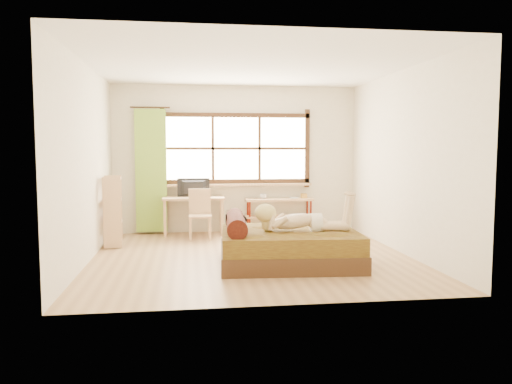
{
  "coord_description": "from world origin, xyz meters",
  "views": [
    {
      "loc": [
        -0.89,
        -6.99,
        1.55
      ],
      "look_at": [
        0.09,
        0.2,
        0.92
      ],
      "focal_mm": 35.0,
      "sensor_mm": 36.0,
      "label": 1
    }
  ],
  "objects": [
    {
      "name": "chair",
      "position": [
        -0.7,
        1.58,
        0.48
      ],
      "size": [
        0.39,
        0.39,
        0.86
      ],
      "rotation": [
        0.0,
        0.0,
        -0.01
      ],
      "color": "tan",
      "rests_on": "floor"
    },
    {
      "name": "desk",
      "position": [
        -0.8,
        1.95,
        0.59
      ],
      "size": [
        1.1,
        0.51,
        0.68
      ],
      "rotation": [
        0.0,
        0.0,
        -0.01
      ],
      "color": "tan",
      "rests_on": "floor"
    },
    {
      "name": "curtain",
      "position": [
        -1.55,
        2.13,
        1.15
      ],
      "size": [
        0.55,
        0.1,
        2.2
      ],
      "primitive_type": "cube",
      "color": "olive",
      "rests_on": "wall_back"
    },
    {
      "name": "woman",
      "position": [
        0.59,
        -0.56,
        0.73
      ],
      "size": [
        1.3,
        0.45,
        0.55
      ],
      "primitive_type": null,
      "rotation": [
        0.0,
        0.0,
        -0.07
      ],
      "color": "#D2B187",
      "rests_on": "bed"
    },
    {
      "name": "kitten",
      "position": [
        -0.28,
        -0.41,
        0.57
      ],
      "size": [
        0.28,
        0.13,
        0.22
      ],
      "primitive_type": null,
      "rotation": [
        0.0,
        0.0,
        -0.07
      ],
      "color": "black",
      "rests_on": "bed"
    },
    {
      "name": "ceiling",
      "position": [
        0.0,
        0.0,
        2.7
      ],
      "size": [
        4.5,
        4.5,
        0.0
      ],
      "primitive_type": "plane",
      "rotation": [
        3.14,
        0.0,
        0.0
      ],
      "color": "white",
      "rests_on": "wall_back"
    },
    {
      "name": "bookshelf",
      "position": [
        -2.08,
        1.08,
        0.56
      ],
      "size": [
        0.32,
        0.5,
        1.11
      ],
      "rotation": [
        0.0,
        0.0,
        0.1
      ],
      "color": "tan",
      "rests_on": "floor"
    },
    {
      "name": "book",
      "position": [
        0.98,
        2.07,
        0.63
      ],
      "size": [
        0.15,
        0.21,
        0.02
      ],
      "primitive_type": "imported",
      "rotation": [
        0.0,
        0.0,
        0.03
      ],
      "color": "gray",
      "rests_on": "pipe_shelf"
    },
    {
      "name": "wall_back",
      "position": [
        0.0,
        2.25,
        1.35
      ],
      "size": [
        4.5,
        0.0,
        4.5
      ],
      "primitive_type": "plane",
      "rotation": [
        1.57,
        0.0,
        0.0
      ],
      "color": "silver",
      "rests_on": "floor"
    },
    {
      "name": "wall_left",
      "position": [
        -2.25,
        0.0,
        1.35
      ],
      "size": [
        0.0,
        4.5,
        4.5
      ],
      "primitive_type": "plane",
      "rotation": [
        1.57,
        0.0,
        1.57
      ],
      "color": "silver",
      "rests_on": "floor"
    },
    {
      "name": "monitor",
      "position": [
        -0.8,
        2.0,
        0.85
      ],
      "size": [
        0.58,
        0.08,
        0.33
      ],
      "primitive_type": "imported",
      "rotation": [
        0.0,
        0.0,
        3.13
      ],
      "color": "black",
      "rests_on": "desk"
    },
    {
      "name": "cup",
      "position": [
        0.48,
        2.07,
        0.67
      ],
      "size": [
        0.12,
        0.12,
        0.09
      ],
      "primitive_type": "imported",
      "rotation": [
        0.0,
        0.0,
        0.03
      ],
      "color": "gray",
      "rests_on": "pipe_shelf"
    },
    {
      "name": "window",
      "position": [
        0.0,
        2.22,
        1.51
      ],
      "size": [
        2.8,
        0.16,
        1.46
      ],
      "color": "#FFEDBF",
      "rests_on": "wall_back"
    },
    {
      "name": "wall_front",
      "position": [
        0.0,
        -2.25,
        1.35
      ],
      "size": [
        4.5,
        0.0,
        4.5
      ],
      "primitive_type": "plane",
      "rotation": [
        -1.57,
        0.0,
        0.0
      ],
      "color": "silver",
      "rests_on": "floor"
    },
    {
      "name": "wall_right",
      "position": [
        2.25,
        0.0,
        1.35
      ],
      "size": [
        0.0,
        4.5,
        4.5
      ],
      "primitive_type": "plane",
      "rotation": [
        1.57,
        0.0,
        -1.57
      ],
      "color": "silver",
      "rests_on": "floor"
    },
    {
      "name": "floor",
      "position": [
        0.0,
        0.0,
        0.0
      ],
      "size": [
        4.5,
        4.5,
        0.0
      ],
      "primitive_type": "plane",
      "color": "#9E754C",
      "rests_on": "ground"
    },
    {
      "name": "pipe_shelf",
      "position": [
        0.8,
        2.07,
        0.46
      ],
      "size": [
        1.26,
        0.34,
        0.71
      ],
      "rotation": [
        0.0,
        0.0,
        0.03
      ],
      "color": "tan",
      "rests_on": "floor"
    },
    {
      "name": "bed",
      "position": [
        0.4,
        -0.51,
        0.25
      ],
      "size": [
        1.91,
        1.57,
        0.69
      ],
      "rotation": [
        0.0,
        0.0,
        -0.07
      ],
      "color": "#30210E",
      "rests_on": "floor"
    }
  ]
}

